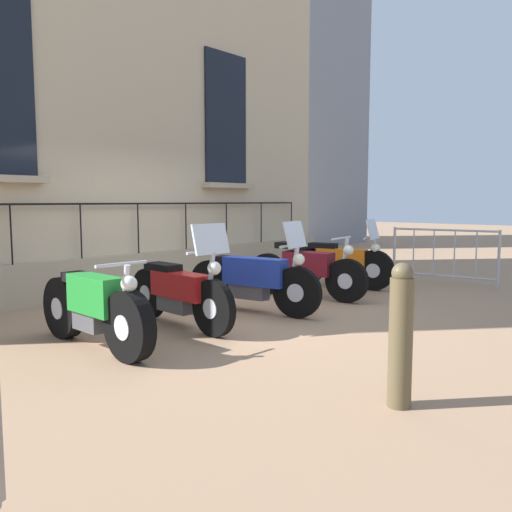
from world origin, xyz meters
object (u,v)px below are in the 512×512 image
object	(u,v)px
motorcycle_green	(94,309)
crowd_barrier	(444,254)
motorcycle_orange	(340,263)
bollard	(401,335)
motorcycle_blue	(253,279)
motorcycle_maroon	(306,271)
motorcycle_red	(180,292)

from	to	relation	value
motorcycle_green	crowd_barrier	xyz separation A→B (m)	(1.07, 6.79, 0.13)
motorcycle_orange	bollard	size ratio (longest dim) A/B	1.79
motorcycle_blue	motorcycle_green	bearing A→B (deg)	-91.15
motorcycle_orange	crowd_barrier	distance (m)	2.08
motorcycle_green	motorcycle_blue	bearing A→B (deg)	88.85
motorcycle_maroon	motorcycle_orange	size ratio (longest dim) A/B	1.07
crowd_barrier	motorcycle_blue	bearing A→B (deg)	-103.31
motorcycle_green	bollard	distance (m)	3.22
motorcycle_green	motorcycle_red	distance (m)	1.24
motorcycle_blue	bollard	xyz separation A→B (m)	(3.10, -1.84, 0.09)
motorcycle_red	motorcycle_maroon	distance (m)	2.64
motorcycle_green	crowd_barrier	size ratio (longest dim) A/B	1.05
motorcycle_red	bollard	xyz separation A→B (m)	(3.22, -0.59, 0.12)
motorcycle_green	motorcycle_red	world-z (taller)	motorcycle_red
motorcycle_maroon	motorcycle_orange	world-z (taller)	motorcycle_orange
bollard	motorcycle_blue	bearing A→B (deg)	149.30
crowd_barrier	bollard	size ratio (longest dim) A/B	1.75
motorcycle_red	motorcycle_blue	xyz separation A→B (m)	(0.12, 1.25, 0.03)
motorcycle_maroon	motorcycle_blue	bearing A→B (deg)	-86.69
motorcycle_blue	motorcycle_orange	distance (m)	2.64
motorcycle_orange	motorcycle_green	bearing A→B (deg)	-88.03
motorcycle_blue	motorcycle_maroon	bearing A→B (deg)	93.31
motorcycle_blue	motorcycle_orange	world-z (taller)	motorcycle_blue
motorcycle_orange	motorcycle_blue	bearing A→B (deg)	-85.08
motorcycle_red	bollard	bearing A→B (deg)	-10.35
motorcycle_red	bollard	distance (m)	3.28
motorcycle_orange	bollard	bearing A→B (deg)	-53.34
motorcycle_green	motorcycle_maroon	distance (m)	3.88
motorcycle_green	motorcycle_orange	bearing A→B (deg)	91.97
motorcycle_blue	crowd_barrier	distance (m)	4.42
motorcycle_red	motorcycle_green	bearing A→B (deg)	-86.90
bollard	motorcycle_green	bearing A→B (deg)	-168.32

